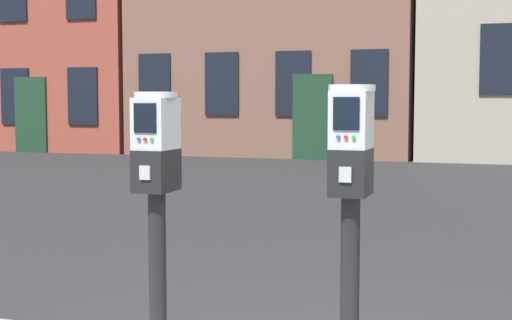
{
  "coord_description": "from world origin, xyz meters",
  "views": [
    {
      "loc": [
        0.89,
        -3.7,
        1.53
      ],
      "look_at": [
        -0.28,
        -0.17,
        1.22
      ],
      "focal_mm": 52.95,
      "sensor_mm": 36.0,
      "label": 1
    }
  ],
  "objects": [
    {
      "name": "parking_meter_near_kerb",
      "position": [
        -0.78,
        -0.27,
        1.12
      ],
      "size": [
        0.22,
        0.25,
        1.42
      ],
      "rotation": [
        0.0,
        0.0,
        -1.58
      ],
      "color": "black",
      "rests_on": "sidewalk_slab"
    },
    {
      "name": "parking_meter_twin_adjacent",
      "position": [
        0.22,
        -0.27,
        1.14
      ],
      "size": [
        0.22,
        0.25,
        1.45
      ],
      "rotation": [
        0.0,
        0.0,
        -1.58
      ],
      "color": "black",
      "rests_on": "sidewalk_slab"
    }
  ]
}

